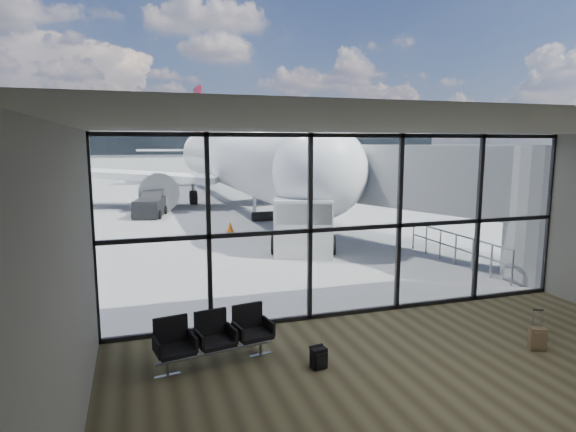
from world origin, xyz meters
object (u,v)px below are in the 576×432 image
backpack (319,358)px  service_van (303,220)px  belt_loader (150,206)px  suitcase (538,339)px  mobile_stairs (31,215)px  airliner (231,160)px  seating_row (213,335)px

backpack → service_van: size_ratio=0.08×
backpack → belt_loader: bearing=86.4°
service_van → suitcase: bearing=-64.4°
belt_loader → mobile_stairs: mobile_stairs is taller
airliner → belt_loader: bearing=-136.0°
suitcase → belt_loader: (-6.98, 21.78, 0.36)m
seating_row → suitcase: size_ratio=2.71×
airliner → service_van: size_ratio=7.18×
service_van → mobile_stairs: 15.39m
backpack → mobile_stairs: bearing=102.8°
suitcase → mobile_stairs: mobile_stairs is taller
belt_loader → suitcase: bearing=-59.7°
airliner → service_van: (-0.27, -16.60, -1.97)m
airliner → mobile_stairs: bearing=-151.1°
seating_row → service_van: bearing=51.1°
seating_row → belt_loader: size_ratio=0.55×
airliner → mobile_stairs: size_ratio=12.50×
seating_row → service_van: service_van is taller
service_van → mobile_stairs: (-11.92, 9.72, -0.63)m
belt_loader → seating_row: bearing=-76.0°
airliner → belt_loader: (-6.05, -5.94, -2.48)m
service_van → belt_loader: service_van is taller
airliner → belt_loader: 8.84m
service_van → backpack: bearing=-88.5°
backpack → seating_row: bearing=144.7°
service_van → seating_row: bearing=-99.2°
backpack → mobile_stairs: size_ratio=0.14×
backpack → belt_loader: 21.30m
backpack → mobile_stairs: (-8.51, 20.22, 0.28)m
suitcase → belt_loader: size_ratio=0.20×
suitcase → backpack: bearing=-162.8°
seating_row → suitcase: seating_row is taller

